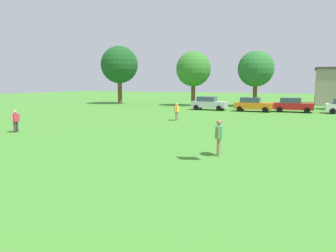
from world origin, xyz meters
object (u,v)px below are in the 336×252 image
bystander_midfield (177,110)px  parked_car_orange_1 (253,104)px  adult_bystander (219,134)px  parked_car_red_2 (293,105)px  bystander_near_trees (15,119)px  tree_left (193,69)px  tree_center_left (256,69)px  tree_far_left (119,65)px  parked_car_silver_0 (209,103)px

bystander_midfield → parked_car_orange_1: size_ratio=0.37×
adult_bystander → parked_car_red_2: 25.31m
parked_car_orange_1 → parked_car_red_2: same height
bystander_near_trees → tree_left: (2.57, 29.20, 4.47)m
tree_left → parked_car_red_2: bearing=-20.3°
adult_bystander → tree_center_left: (-3.34, 32.34, 4.33)m
adult_bystander → tree_far_left: 38.91m
parked_car_silver_0 → tree_center_left: (4.38, 8.17, 4.48)m
tree_center_left → bystander_near_trees: bearing=-109.9°
parked_car_orange_1 → bystander_near_trees: bearing=-118.2°
bystander_near_trees → tree_far_left: tree_far_left is taller
tree_left → parked_car_orange_1: bearing=-32.9°
bystander_midfield → parked_car_silver_0: 12.12m
tree_far_left → adult_bystander: bearing=-50.7°
parked_car_orange_1 → parked_car_red_2: 4.53m
parked_car_orange_1 → tree_left: tree_left is taller
parked_car_red_2 → tree_far_left: 27.45m
bystander_midfield → tree_center_left: 21.07m
parked_car_orange_1 → adult_bystander: bearing=-84.5°
bystander_midfield → parked_car_orange_1: 13.00m
bystander_near_trees → parked_car_orange_1: size_ratio=0.36×
parked_car_orange_1 → tree_center_left: size_ratio=0.54×
adult_bystander → parked_car_silver_0: size_ratio=0.40×
adult_bystander → parked_car_orange_1: bearing=-4.6°
adult_bystander → tree_far_left: bearing=29.2°
parked_car_silver_0 → parked_car_red_2: size_ratio=1.00×
bystander_midfield → tree_left: size_ratio=0.20×
tree_left → tree_center_left: tree_left is taller
parked_car_red_2 → tree_far_left: (-26.52, 4.61, 5.40)m
tree_far_left → tree_center_left: bearing=6.8°
adult_bystander → parked_car_red_2: adult_bystander is taller
parked_car_orange_1 → parked_car_silver_0: bearing=179.8°
parked_car_silver_0 → parked_car_orange_1: same height
bystander_near_trees → parked_car_silver_0: bearing=155.5°
tree_center_left → parked_car_orange_1: bearing=-82.8°
tree_far_left → tree_center_left: size_ratio=1.17×
parked_car_silver_0 → parked_car_orange_1: bearing=-0.2°
bystander_midfield → tree_left: 19.53m
bystander_midfield → parked_car_silver_0: size_ratio=0.37×
parked_car_red_2 → parked_car_silver_0: bearing=-173.9°
bystander_midfield → tree_far_left: (-17.33, 17.76, 5.31)m
parked_car_orange_1 → tree_far_left: tree_far_left is taller
bystander_midfield → parked_car_red_2: bearing=147.3°
bystander_near_trees → parked_car_red_2: (16.68, 23.99, -0.06)m
bystander_midfield → parked_car_red_2: 16.04m
adult_bystander → parked_car_silver_0: adult_bystander is taller
parked_car_red_2 → tree_left: bearing=159.7°
adult_bystander → tree_left: size_ratio=0.21×
adult_bystander → tree_left: tree_left is taller
parked_car_silver_0 → tree_far_left: tree_far_left is taller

